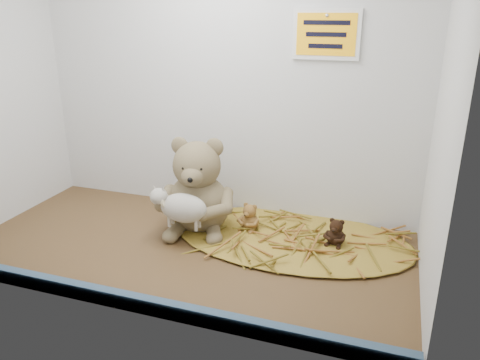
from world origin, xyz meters
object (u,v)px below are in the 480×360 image
(main_teddy, at_px, (198,185))
(mini_teddy_tan, at_px, (250,215))
(mini_teddy_brown, at_px, (336,231))
(toy_lamb, at_px, (184,208))

(main_teddy, xyz_separation_m, mini_teddy_tan, (0.15, 0.02, -0.09))
(mini_teddy_tan, relative_size, mini_teddy_brown, 1.06)
(main_teddy, height_order, toy_lamb, main_teddy)
(toy_lamb, distance_m, mini_teddy_tan, 0.20)
(main_teddy, height_order, mini_teddy_tan, main_teddy)
(main_teddy, bearing_deg, toy_lamb, -101.52)
(toy_lamb, bearing_deg, main_teddy, 90.00)
(main_teddy, xyz_separation_m, toy_lamb, (0.00, -0.10, -0.03))
(mini_teddy_tan, bearing_deg, main_teddy, -157.33)
(main_teddy, distance_m, toy_lamb, 0.10)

